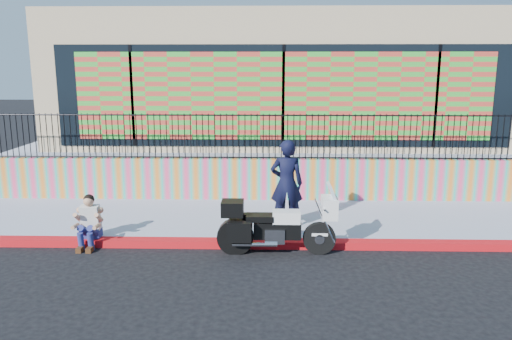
{
  "coord_description": "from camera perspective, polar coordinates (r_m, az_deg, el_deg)",
  "views": [
    {
      "loc": [
        -0.4,
        -9.78,
        3.68
      ],
      "look_at": [
        -0.68,
        1.2,
        1.38
      ],
      "focal_mm": 35.0,
      "sensor_mm": 36.0,
      "label": 1
    }
  ],
  "objects": [
    {
      "name": "ground",
      "position": [
        10.46,
        3.59,
        -8.8
      ],
      "size": [
        90.0,
        90.0,
        0.0
      ],
      "primitive_type": "plane",
      "color": "black",
      "rests_on": "ground"
    },
    {
      "name": "metal_fence",
      "position": [
        13.16,
        3.19,
        3.83
      ],
      "size": [
        15.8,
        0.04,
        1.2
      ],
      "primitive_type": null,
      "color": "black",
      "rests_on": "mural_wall"
    },
    {
      "name": "red_curb",
      "position": [
        10.43,
        3.6,
        -8.42
      ],
      "size": [
        16.0,
        0.3,
        0.15
      ],
      "primitive_type": "cube",
      "color": "#B80D11",
      "rests_on": "ground"
    },
    {
      "name": "sidewalk",
      "position": [
        11.99,
        3.31,
        -5.68
      ],
      "size": [
        16.0,
        3.0,
        0.15
      ],
      "primitive_type": "cube",
      "color": "#999FB8",
      "rests_on": "ground"
    },
    {
      "name": "mural_wall",
      "position": [
        13.37,
        3.13,
        -1.06
      ],
      "size": [
        16.0,
        0.2,
        1.1
      ],
      "primitive_type": "cube",
      "color": "#FF4378",
      "rests_on": "sidewalk"
    },
    {
      "name": "police_officer",
      "position": [
        11.01,
        3.52,
        -1.56
      ],
      "size": [
        0.73,
        0.49,
        1.97
      ],
      "primitive_type": "imported",
      "rotation": [
        0.0,
        0.0,
        3.11
      ],
      "color": "black",
      "rests_on": "sidewalk"
    },
    {
      "name": "elevated_platform",
      "position": [
        18.39,
        2.69,
        2.27
      ],
      "size": [
        16.0,
        10.0,
        1.25
      ],
      "primitive_type": "cube",
      "color": "#999FB8",
      "rests_on": "ground"
    },
    {
      "name": "police_motorcycle",
      "position": [
        9.92,
        2.19,
        -6.24
      ],
      "size": [
        2.32,
        0.77,
        1.44
      ],
      "color": "black",
      "rests_on": "ground"
    },
    {
      "name": "seated_man",
      "position": [
        10.86,
        -18.61,
        -6.11
      ],
      "size": [
        0.54,
        0.71,
        1.06
      ],
      "color": "navy",
      "rests_on": "ground"
    },
    {
      "name": "storefront_building",
      "position": [
        17.92,
        2.78,
        10.45
      ],
      "size": [
        14.0,
        8.06,
        4.0
      ],
      "color": "tan",
      "rests_on": "elevated_platform"
    }
  ]
}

